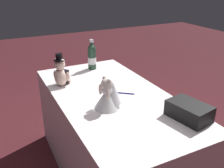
{
  "coord_description": "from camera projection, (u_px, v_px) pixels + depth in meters",
  "views": [
    {
      "loc": [
        -1.66,
        0.83,
        1.69
      ],
      "look_at": [
        0.0,
        0.0,
        0.88
      ],
      "focal_mm": 40.7,
      "sensor_mm": 36.0,
      "label": 1
    }
  ],
  "objects": [
    {
      "name": "teddy_bear_bride",
      "position": [
        109.0,
        95.0,
        1.83
      ],
      "size": [
        0.19,
        0.22,
        0.24
      ],
      "color": "white",
      "rests_on": "reception_table"
    },
    {
      "name": "champagne_bottle",
      "position": [
        92.0,
        57.0,
        2.58
      ],
      "size": [
        0.08,
        0.08,
        0.31
      ],
      "color": "#23402D",
      "rests_on": "reception_table"
    },
    {
      "name": "signing_pen",
      "position": [
        125.0,
        93.0,
        2.08
      ],
      "size": [
        0.1,
        0.12,
        0.01
      ],
      "color": "navy",
      "rests_on": "reception_table"
    },
    {
      "name": "gift_case_black",
      "position": [
        189.0,
        111.0,
        1.71
      ],
      "size": [
        0.31,
        0.23,
        0.11
      ],
      "color": "black",
      "rests_on": "reception_table"
    },
    {
      "name": "reception_table",
      "position": [
        112.0,
        136.0,
        2.21
      ],
      "size": [
        1.68,
        0.86,
        0.78
      ],
      "primitive_type": "cube",
      "color": "white",
      "rests_on": "ground_plane"
    },
    {
      "name": "teddy_bear_groom",
      "position": [
        61.0,
        73.0,
        2.2
      ],
      "size": [
        0.15,
        0.15,
        0.29
      ],
      "color": "beige",
      "rests_on": "reception_table"
    }
  ]
}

